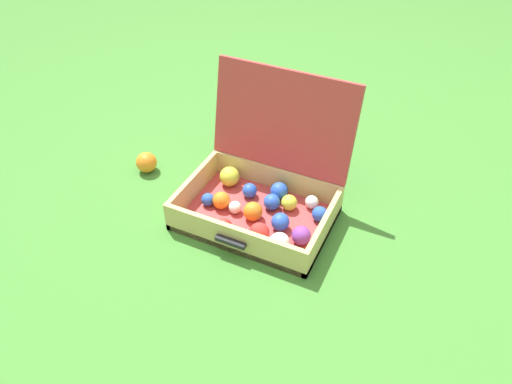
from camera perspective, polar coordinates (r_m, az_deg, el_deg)
ground_plane at (r=1.81m, az=0.98°, el=-3.04°), size 16.00×16.00×0.00m
open_suitcase at (r=1.77m, az=0.93°, el=0.22°), size 0.54×0.49×0.49m
stray_ball_on_grass at (r=2.06m, az=-12.72°, el=3.41°), size 0.09×0.09×0.09m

